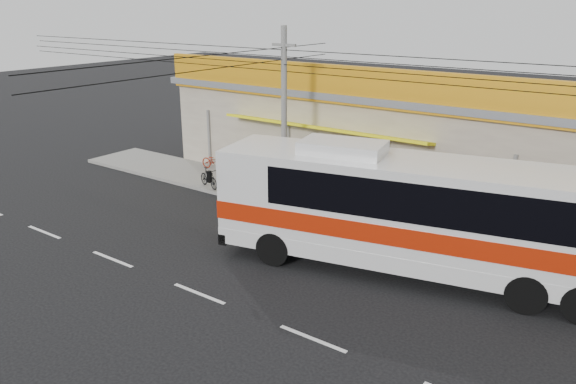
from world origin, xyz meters
name	(u,v)px	position (x,y,z in m)	size (l,w,h in m)	color
ground	(253,263)	(0.00, 0.00, 0.00)	(120.00, 120.00, 0.00)	black
sidewalk	(345,210)	(0.00, 6.00, 0.07)	(30.00, 3.20, 0.15)	slate
lane_markings	(199,294)	(0.00, -2.50, 0.00)	(50.00, 0.12, 0.01)	silver
storefront_building	(406,133)	(-0.01, 11.54, 2.30)	(22.60, 9.20, 5.70)	gray
coach_bus	(433,211)	(4.97, 2.59, 2.16)	(13.37, 5.53, 4.03)	silver
motorbike_red	(215,161)	(-8.19, 7.03, 0.57)	(0.56, 1.61, 0.85)	maroon
motorbike_dark	(209,178)	(-6.40, 4.70, 0.61)	(0.43, 1.53, 0.92)	black
utility_pole	(284,60)	(-2.47, 5.13, 6.03)	(34.00, 14.00, 7.31)	slate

